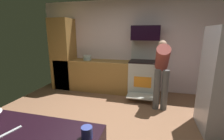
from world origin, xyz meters
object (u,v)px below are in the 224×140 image
Objects in this scene: person_cook at (162,68)px; oven_range at (143,77)px; mug_tea at (87,133)px; stock_pot at (87,58)px; microwave at (145,33)px.

oven_range is at bearing 123.44° from person_cook.
mug_tea is 3.57m from stock_pot.
microwave is (0.00, 0.10, 1.18)m from oven_range.
microwave is at bearing 2.77° from stock_pot.
person_cook is (0.43, -0.74, -0.77)m from microwave.
microwave reaches higher than oven_range.
person_cook is at bearing -17.65° from stock_pot.
person_cook is (0.43, -0.65, 0.41)m from oven_range.
microwave is 8.05× the size of mug_tea.
mug_tea is at bearing -94.39° from microwave.
stock_pot is (-2.08, 0.66, 0.06)m from person_cook.
microwave reaches higher than person_cook.
oven_range reaches higher than mug_tea.
microwave reaches higher than mug_tea.
oven_range is 6.10× the size of stock_pot.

